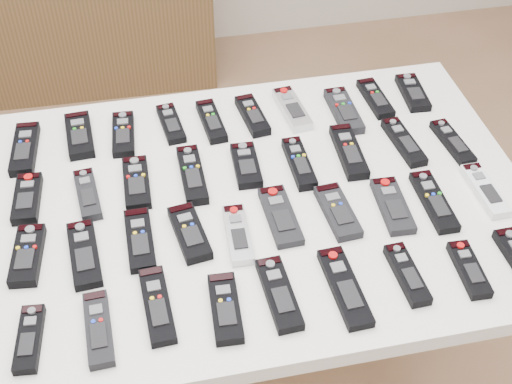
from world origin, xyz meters
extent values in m
cube|color=white|center=(0.12, 0.02, 0.76)|extent=(1.25, 0.88, 0.04)
cylinder|color=beige|center=(-0.45, 0.40, 0.37)|extent=(0.04, 0.04, 0.74)
cylinder|color=beige|center=(0.68, 0.40, 0.37)|extent=(0.04, 0.04, 0.74)
cube|color=black|center=(-0.40, 0.29, 0.79)|extent=(0.07, 0.19, 0.02)
cube|color=black|center=(-0.27, 0.32, 0.79)|extent=(0.07, 0.17, 0.02)
cube|color=black|center=(-0.16, 0.31, 0.79)|extent=(0.06, 0.16, 0.02)
cube|color=black|center=(-0.04, 0.32, 0.79)|extent=(0.06, 0.15, 0.02)
cube|color=black|center=(0.06, 0.31, 0.79)|extent=(0.06, 0.17, 0.02)
cube|color=black|center=(0.17, 0.31, 0.79)|extent=(0.07, 0.16, 0.02)
cube|color=#B7B7BC|center=(0.27, 0.32, 0.79)|extent=(0.07, 0.17, 0.02)
cube|color=black|center=(0.40, 0.28, 0.79)|extent=(0.06, 0.18, 0.02)
cube|color=black|center=(0.50, 0.32, 0.79)|extent=(0.06, 0.16, 0.02)
cube|color=black|center=(0.61, 0.32, 0.79)|extent=(0.07, 0.15, 0.02)
cube|color=black|center=(-0.39, 0.12, 0.79)|extent=(0.07, 0.15, 0.02)
cube|color=black|center=(-0.26, 0.10, 0.79)|extent=(0.06, 0.16, 0.02)
cube|color=black|center=(-0.14, 0.12, 0.79)|extent=(0.06, 0.17, 0.02)
cube|color=black|center=(-0.01, 0.12, 0.79)|extent=(0.05, 0.19, 0.02)
cube|color=black|center=(0.12, 0.13, 0.79)|extent=(0.06, 0.15, 0.02)
cube|color=black|center=(0.24, 0.11, 0.79)|extent=(0.05, 0.17, 0.02)
cube|color=black|center=(0.37, 0.12, 0.79)|extent=(0.06, 0.19, 0.02)
cube|color=black|center=(0.51, 0.13, 0.79)|extent=(0.06, 0.18, 0.02)
cube|color=black|center=(0.63, 0.11, 0.79)|extent=(0.06, 0.17, 0.02)
cube|color=black|center=(-0.38, -0.06, 0.79)|extent=(0.07, 0.16, 0.02)
cube|color=black|center=(-0.27, -0.08, 0.79)|extent=(0.07, 0.18, 0.02)
cube|color=black|center=(-0.15, -0.06, 0.79)|extent=(0.06, 0.17, 0.02)
cube|color=black|center=(-0.05, -0.06, 0.79)|extent=(0.08, 0.17, 0.02)
cube|color=#B7B7BC|center=(0.05, -0.09, 0.79)|extent=(0.05, 0.17, 0.02)
cube|color=black|center=(0.16, -0.05, 0.79)|extent=(0.07, 0.18, 0.02)
cube|color=black|center=(0.28, -0.07, 0.79)|extent=(0.07, 0.17, 0.02)
cube|color=black|center=(0.41, -0.07, 0.79)|extent=(0.07, 0.17, 0.02)
cube|color=black|center=(0.50, -0.08, 0.79)|extent=(0.05, 0.19, 0.02)
cube|color=silver|center=(0.63, -0.07, 0.79)|extent=(0.05, 0.17, 0.02)
cube|color=black|center=(-0.38, -0.27, 0.79)|extent=(0.06, 0.15, 0.02)
cube|color=black|center=(-0.25, -0.28, 0.79)|extent=(0.05, 0.17, 0.02)
cube|color=black|center=(-0.13, -0.24, 0.79)|extent=(0.06, 0.19, 0.02)
cube|color=black|center=(-0.01, -0.28, 0.79)|extent=(0.06, 0.16, 0.02)
cube|color=black|center=(0.10, -0.26, 0.79)|extent=(0.06, 0.18, 0.02)
cube|color=black|center=(0.24, -0.27, 0.79)|extent=(0.06, 0.20, 0.02)
cube|color=black|center=(0.37, -0.27, 0.79)|extent=(0.05, 0.16, 0.02)
cube|color=black|center=(0.50, -0.28, 0.79)|extent=(0.05, 0.15, 0.02)
camera|label=1|loc=(-0.12, -1.12, 1.90)|focal=50.00mm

